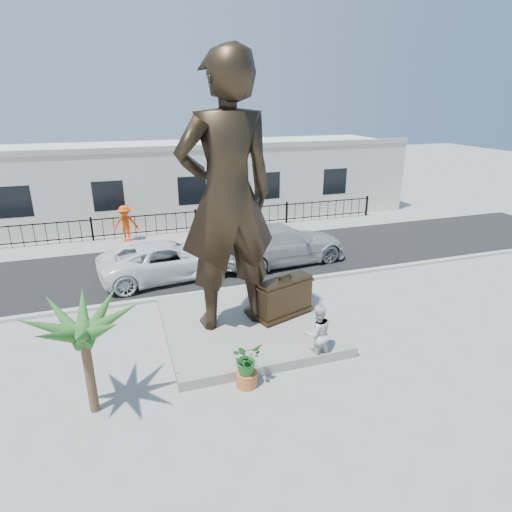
% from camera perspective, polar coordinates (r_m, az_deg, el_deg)
% --- Properties ---
extents(ground, '(100.00, 100.00, 0.00)m').
position_cam_1_polar(ground, '(13.15, 2.80, -12.36)').
color(ground, '#9E9991').
rests_on(ground, ground).
extents(street, '(40.00, 7.00, 0.01)m').
position_cam_1_polar(street, '(20.04, -5.38, -0.51)').
color(street, black).
rests_on(street, ground).
extents(curb, '(40.00, 0.25, 0.12)m').
position_cam_1_polar(curb, '(16.89, -2.67, -4.34)').
color(curb, '#A5A399').
rests_on(curb, ground).
extents(far_sidewalk, '(40.00, 2.50, 0.02)m').
position_cam_1_polar(far_sidewalk, '(23.75, -7.59, 2.76)').
color(far_sidewalk, '#9E9991').
rests_on(far_sidewalk, ground).
extents(plinth, '(5.20, 5.20, 0.30)m').
position_cam_1_polar(plinth, '(14.15, -1.30, -9.09)').
color(plinth, gray).
rests_on(plinth, ground).
extents(fence, '(22.00, 0.10, 1.20)m').
position_cam_1_polar(fence, '(24.34, -8.02, 4.62)').
color(fence, black).
rests_on(fence, ground).
extents(building, '(28.00, 7.00, 4.40)m').
position_cam_1_polar(building, '(28.04, -9.80, 9.95)').
color(building, silver).
rests_on(building, ground).
extents(statue, '(3.13, 2.21, 8.15)m').
position_cam_1_polar(statue, '(12.60, -3.90, 7.79)').
color(statue, black).
rests_on(statue, plinth).
extents(suitcase, '(1.99, 1.17, 1.34)m').
position_cam_1_polar(suitcase, '(14.05, 3.80, -5.59)').
color(suitcase, '#322515').
rests_on(suitcase, plinth).
extents(tourist, '(0.84, 0.66, 1.73)m').
position_cam_1_polar(tourist, '(12.36, 8.19, -10.16)').
color(tourist, silver).
rests_on(tourist, ground).
extents(car_white, '(5.83, 3.26, 1.54)m').
position_cam_1_polar(car_white, '(18.14, -11.75, -0.51)').
color(car_white, white).
rests_on(car_white, street).
extents(car_silver, '(6.27, 3.08, 1.75)m').
position_cam_1_polar(car_silver, '(19.43, 3.46, 1.63)').
color(car_silver, '#A3A5A7').
rests_on(car_silver, street).
extents(worker, '(1.25, 0.72, 1.93)m').
position_cam_1_polar(worker, '(23.24, -17.01, 4.15)').
color(worker, '#EC4A0C').
rests_on(worker, far_sidewalk).
extents(palm_tree, '(1.80, 1.80, 3.20)m').
position_cam_1_polar(palm_tree, '(11.67, -20.63, -18.67)').
color(palm_tree, '#26571F').
rests_on(palm_tree, ground).
extents(planter, '(0.56, 0.56, 0.40)m').
position_cam_1_polar(planter, '(11.62, -1.27, -16.06)').
color(planter, '#B0612E').
rests_on(planter, ground).
extents(shrub, '(0.97, 0.92, 0.85)m').
position_cam_1_polar(shrub, '(11.27, -1.30, -13.51)').
color(shrub, '#216624').
rests_on(shrub, planter).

